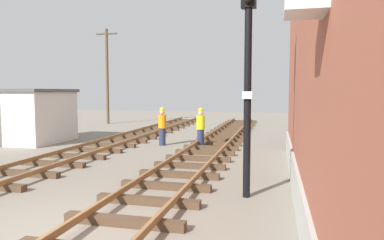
{
  "coord_description": "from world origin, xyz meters",
  "views": [
    {
      "loc": [
        3.99,
        -5.59,
        2.64
      ],
      "look_at": [
        0.39,
        9.42,
        1.39
      ],
      "focal_mm": 33.13,
      "sensor_mm": 36.0,
      "label": 1
    }
  ],
  "objects_px": {
    "signal_mast": "(248,52)",
    "parked_car_red": "(21,117)",
    "track_worker_foreground": "(201,128)",
    "track_worker_distant": "(162,126)",
    "utility_pole_far": "(107,74)",
    "control_hut": "(34,116)"
  },
  "relations": [
    {
      "from": "signal_mast",
      "to": "track_worker_foreground",
      "type": "distance_m",
      "value": 8.49
    },
    {
      "from": "signal_mast",
      "to": "utility_pole_far",
      "type": "height_order",
      "value": "utility_pole_far"
    },
    {
      "from": "signal_mast",
      "to": "track_worker_distant",
      "type": "relative_size",
      "value": 3.06
    },
    {
      "from": "signal_mast",
      "to": "parked_car_red",
      "type": "bearing_deg",
      "value": 143.72
    },
    {
      "from": "signal_mast",
      "to": "track_worker_foreground",
      "type": "bearing_deg",
      "value": 110.23
    },
    {
      "from": "track_worker_foreground",
      "to": "utility_pole_far",
      "type": "bearing_deg",
      "value": 134.28
    },
    {
      "from": "track_worker_foreground",
      "to": "track_worker_distant",
      "type": "bearing_deg",
      "value": 178.13
    },
    {
      "from": "parked_car_red",
      "to": "track_worker_distant",
      "type": "relative_size",
      "value": 2.25
    },
    {
      "from": "control_hut",
      "to": "utility_pole_far",
      "type": "distance_m",
      "value": 11.01
    },
    {
      "from": "track_worker_foreground",
      "to": "parked_car_red",
      "type": "bearing_deg",
      "value": 161.93
    },
    {
      "from": "track_worker_foreground",
      "to": "signal_mast",
      "type": "bearing_deg",
      "value": -69.77
    },
    {
      "from": "control_hut",
      "to": "track_worker_distant",
      "type": "bearing_deg",
      "value": 3.83
    },
    {
      "from": "parked_car_red",
      "to": "track_worker_foreground",
      "type": "distance_m",
      "value": 14.24
    },
    {
      "from": "utility_pole_far",
      "to": "track_worker_foreground",
      "type": "xyz_separation_m",
      "value": [
        9.97,
        -10.22,
        -3.09
      ]
    },
    {
      "from": "track_worker_foreground",
      "to": "track_worker_distant",
      "type": "xyz_separation_m",
      "value": [
        -1.93,
        0.06,
        0.0
      ]
    },
    {
      "from": "control_hut",
      "to": "parked_car_red",
      "type": "xyz_separation_m",
      "value": [
        -4.78,
        4.81,
        -0.49
      ]
    },
    {
      "from": "control_hut",
      "to": "parked_car_red",
      "type": "relative_size",
      "value": 0.9
    },
    {
      "from": "track_worker_distant",
      "to": "parked_car_red",
      "type": "bearing_deg",
      "value": 159.43
    },
    {
      "from": "utility_pole_far",
      "to": "signal_mast",
      "type": "bearing_deg",
      "value": -54.35
    },
    {
      "from": "control_hut",
      "to": "signal_mast",
      "type": "bearing_deg",
      "value": -31.85
    },
    {
      "from": "utility_pole_far",
      "to": "track_worker_foreground",
      "type": "relative_size",
      "value": 4.1
    },
    {
      "from": "signal_mast",
      "to": "utility_pole_far",
      "type": "relative_size",
      "value": 0.75
    }
  ]
}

